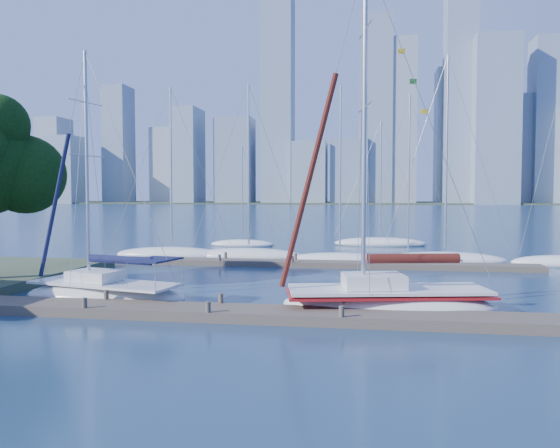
# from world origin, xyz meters

# --- Properties ---
(ground) EXTENTS (700.00, 700.00, 0.00)m
(ground) POSITION_xyz_m (0.00, 0.00, 0.00)
(ground) COLOR navy
(ground) RESTS_ON ground
(near_dock) EXTENTS (26.00, 2.00, 0.40)m
(near_dock) POSITION_xyz_m (0.00, 0.00, 0.20)
(near_dock) COLOR #4E4439
(near_dock) RESTS_ON ground
(far_dock) EXTENTS (30.00, 1.80, 0.36)m
(far_dock) POSITION_xyz_m (2.00, 16.00, 0.18)
(far_dock) COLOR #4E4439
(far_dock) RESTS_ON ground
(far_shore) EXTENTS (800.00, 100.00, 1.50)m
(far_shore) POSITION_xyz_m (0.00, 320.00, 0.00)
(far_shore) COLOR #38472D
(far_shore) RESTS_ON ground
(sailboat_navy) EXTENTS (7.94, 4.14, 11.79)m
(sailboat_navy) POSITION_xyz_m (-5.78, 2.29, 0.96)
(sailboat_navy) COLOR silver
(sailboat_navy) RESTS_ON ground
(sailboat_maroon) EXTENTS (9.05, 4.46, 14.91)m
(sailboat_maroon) POSITION_xyz_m (6.72, 1.97, 1.17)
(sailboat_maroon) COLOR silver
(sailboat_maroon) RESTS_ON ground
(bg_boat_0) EXTENTS (9.34, 4.96, 13.38)m
(bg_boat_0) POSITION_xyz_m (-8.93, 19.41, 0.28)
(bg_boat_0) COLOR silver
(bg_boat_0) RESTS_ON ground
(bg_boat_1) EXTENTS (8.75, 3.96, 13.47)m
(bg_boat_1) POSITION_xyz_m (-2.87, 19.38, 0.28)
(bg_boat_1) COLOR silver
(bg_boat_1) RESTS_ON ground
(bg_boat_2) EXTENTS (7.88, 4.52, 12.82)m
(bg_boat_2) POSITION_xyz_m (3.99, 18.19, 0.26)
(bg_boat_2) COLOR silver
(bg_boat_2) RESTS_ON ground
(bg_boat_3) EXTENTS (6.63, 3.17, 12.22)m
(bg_boat_3) POSITION_xyz_m (8.78, 18.97, 0.24)
(bg_boat_3) COLOR silver
(bg_boat_3) RESTS_ON ground
(bg_boat_4) EXTENTS (8.66, 3.05, 14.89)m
(bg_boat_4) POSITION_xyz_m (11.33, 18.98, 0.29)
(bg_boat_4) COLOR silver
(bg_boat_4) RESTS_ON ground
(bg_boat_6) EXTENTS (6.23, 2.39, 9.68)m
(bg_boat_6) POSITION_xyz_m (-5.76, 29.66, 0.21)
(bg_boat_6) COLOR silver
(bg_boat_6) RESTS_ON ground
(bg_boat_7) EXTENTS (8.76, 2.65, 12.17)m
(bg_boat_7) POSITION_xyz_m (7.14, 32.17, 0.26)
(bg_boat_7) COLOR silver
(bg_boat_7) RESTS_ON ground
(skyline) EXTENTS (501.54, 51.31, 116.98)m
(skyline) POSITION_xyz_m (21.94, 290.05, 37.02)
(skyline) COLOR #8196A7
(skyline) RESTS_ON ground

